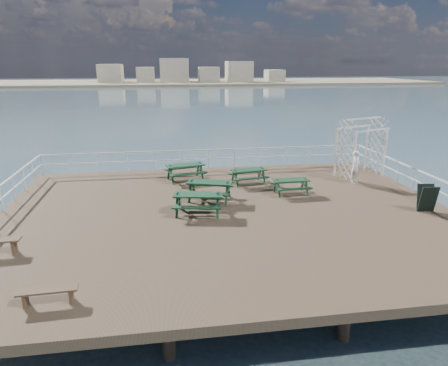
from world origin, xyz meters
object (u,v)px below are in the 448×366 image
(picnic_table_a, at_px, (185,169))
(flat_bench_far, at_px, (48,293))
(person, at_px, (356,167))
(picnic_table_d, at_px, (198,199))
(picnic_table_e, at_px, (210,187))
(picnic_table_b, at_px, (248,173))
(trellis_arbor, at_px, (361,151))
(picnic_table_c, at_px, (291,183))

(picnic_table_a, xyz_separation_m, flat_bench_far, (-3.95, -10.31, -0.27))
(picnic_table_a, bearing_deg, flat_bench_far, -124.41)
(person, bearing_deg, flat_bench_far, 173.79)
(picnic_table_d, bearing_deg, picnic_table_e, 77.43)
(picnic_table_a, relative_size, person, 1.33)
(picnic_table_e, xyz_separation_m, flat_bench_far, (-4.82, -7.12, -0.28))
(picnic_table_b, bearing_deg, flat_bench_far, -135.74)
(picnic_table_e, bearing_deg, picnic_table_a, 122.83)
(flat_bench_far, relative_size, person, 0.88)
(picnic_table_d, height_order, picnic_table_e, picnic_table_e)
(picnic_table_b, distance_m, picnic_table_e, 2.98)
(picnic_table_e, xyz_separation_m, person, (7.33, 1.38, 0.22))
(picnic_table_d, distance_m, picnic_table_e, 1.67)
(picnic_table_a, bearing_deg, trellis_arbor, -17.04)
(picnic_table_c, height_order, flat_bench_far, picnic_table_c)
(trellis_arbor, bearing_deg, flat_bench_far, -164.03)
(flat_bench_far, height_order, trellis_arbor, trellis_arbor)
(picnic_table_d, xyz_separation_m, trellis_arbor, (8.79, 4.16, 0.76))
(picnic_table_c, relative_size, person, 1.00)
(picnic_table_e, relative_size, trellis_arbor, 0.75)
(picnic_table_c, height_order, picnic_table_e, picnic_table_e)
(picnic_table_b, height_order, picnic_table_e, picnic_table_e)
(picnic_table_c, bearing_deg, flat_bench_far, -141.09)
(picnic_table_a, height_order, flat_bench_far, picnic_table_a)
(flat_bench_far, relative_size, trellis_arbor, 0.47)
(picnic_table_c, relative_size, flat_bench_far, 1.13)
(person, bearing_deg, picnic_table_d, 158.93)
(flat_bench_far, height_order, person, person)
(picnic_table_b, distance_m, picnic_table_c, 2.41)
(picnic_table_d, distance_m, flat_bench_far, 6.98)
(picnic_table_b, relative_size, picnic_table_c, 1.15)
(picnic_table_c, distance_m, flat_bench_far, 11.27)
(person, bearing_deg, picnic_table_b, 131.18)
(picnic_table_d, bearing_deg, picnic_table_b, 62.37)
(picnic_table_a, xyz_separation_m, person, (8.20, -1.81, 0.23))
(flat_bench_far, bearing_deg, picnic_table_c, 38.03)
(trellis_arbor, distance_m, person, 1.58)
(person, bearing_deg, picnic_table_e, 149.47)
(picnic_table_b, distance_m, person, 5.24)
(picnic_table_b, relative_size, picnic_table_e, 0.82)
(picnic_table_d, relative_size, trellis_arbor, 0.70)
(picnic_table_b, xyz_separation_m, trellis_arbor, (6.01, 0.54, 0.82))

